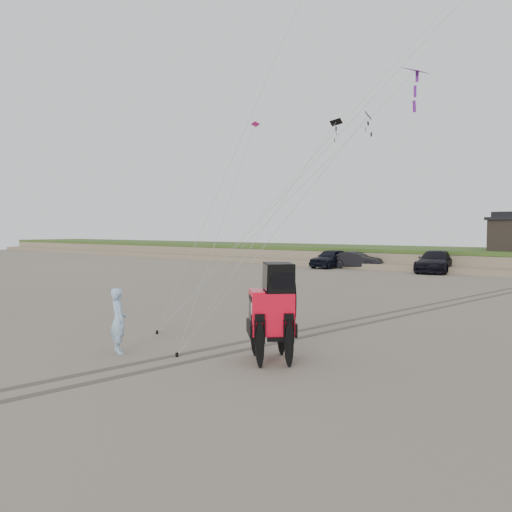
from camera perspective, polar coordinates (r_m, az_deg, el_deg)
The scene contains 11 objects.
ground at distance 15.23m, azimuth -7.03°, elevation -10.29°, with size 160.00×160.00×0.00m, color #6B6054.
dune_ridge at distance 48.94m, azimuth 26.83°, elevation -0.45°, with size 160.00×14.25×1.73m.
truck_a at distance 46.61m, azimuth 8.57°, elevation -0.26°, with size 2.05×5.10×1.74m, color black.
truck_b at distance 46.09m, azimuth 11.37°, elevation -0.46°, with size 1.62×4.64×1.53m, color black.
truck_c at distance 43.62m, azimuth 19.81°, elevation -0.60°, with size 2.51×6.17×1.79m, color black.
jeep at distance 13.38m, azimuth 1.74°, elevation -7.54°, with size 2.43×5.62×2.10m, color #FF0D29, non-canonical shape.
man at distance 14.75m, azimuth -15.46°, elevation -7.14°, with size 0.68×0.44×1.85m, color #99C7EC.
kite_flock at distance 22.53m, azimuth 16.68°, elevation 22.70°, with size 10.79×10.34×8.01m.
stake_main at distance 17.26m, azimuth -11.24°, elevation -8.54°, with size 0.08×0.08×0.12m, color black.
stake_aux at distance 14.16m, azimuth -9.03°, elevation -11.08°, with size 0.08×0.08×0.12m, color black.
tire_tracks at distance 20.47m, azimuth 13.69°, elevation -6.90°, with size 5.22×29.74×0.01m.
Camera 1 is at (10.80, -10.16, 3.50)m, focal length 35.00 mm.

